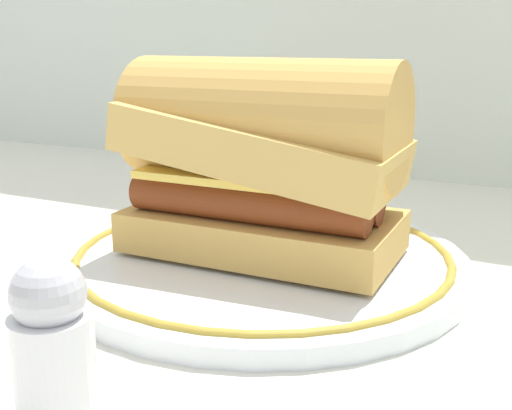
% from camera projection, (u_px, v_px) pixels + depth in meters
% --- Properties ---
extents(ground_plane, '(1.50, 1.50, 0.00)m').
position_uv_depth(ground_plane, '(256.00, 275.00, 0.42)').
color(ground_plane, silver).
extents(plate, '(0.27, 0.27, 0.01)m').
position_uv_depth(plate, '(256.00, 258.00, 0.43)').
color(plate, white).
rests_on(plate, ground_plane).
extents(sausage_sandwich, '(0.18, 0.10, 0.13)m').
position_uv_depth(sausage_sandwich, '(256.00, 156.00, 0.41)').
color(sausage_sandwich, tan).
rests_on(sausage_sandwich, plate).
extents(salt_shaker, '(0.03, 0.03, 0.07)m').
position_uv_depth(salt_shaker, '(51.00, 345.00, 0.25)').
color(salt_shaker, white).
rests_on(salt_shaker, ground_plane).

